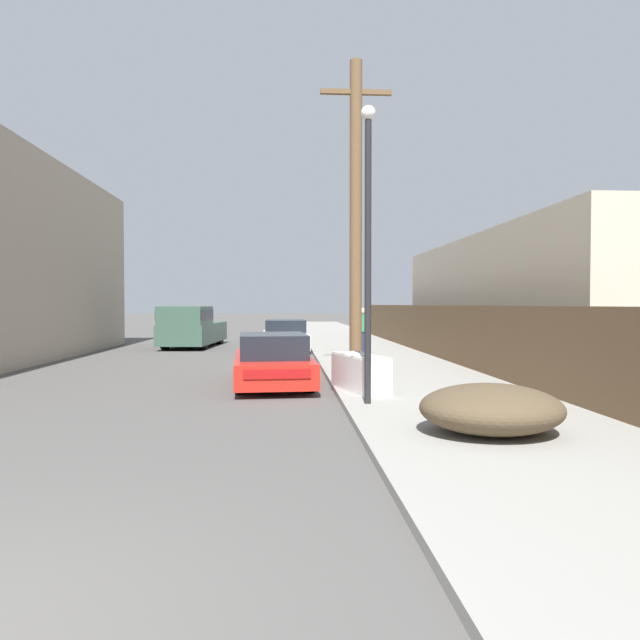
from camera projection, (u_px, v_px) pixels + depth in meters
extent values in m
cube|color=gray|center=(352.00, 343.00, 26.63)|extent=(4.20, 63.00, 0.12)
cube|color=silver|center=(360.00, 373.00, 11.71)|extent=(1.06, 1.89, 0.70)
cube|color=white|center=(360.00, 355.00, 11.70)|extent=(1.01, 1.82, 0.03)
cube|color=#333335|center=(357.00, 352.00, 12.28)|extent=(0.08, 0.20, 0.02)
cube|color=gray|center=(355.00, 353.00, 11.97)|extent=(0.61, 0.23, 0.01)
cube|color=gray|center=(365.00, 355.00, 11.44)|extent=(0.61, 0.23, 0.01)
cube|color=red|center=(272.00, 367.00, 13.40)|extent=(2.01, 4.50, 0.53)
cube|color=black|center=(273.00, 345.00, 13.00)|extent=(1.61, 2.20, 0.53)
cube|color=#B21414|center=(277.00, 374.00, 11.21)|extent=(1.34, 0.12, 0.19)
cylinder|color=black|center=(241.00, 364.00, 14.66)|extent=(0.24, 0.68, 0.67)
cylinder|color=black|center=(298.00, 364.00, 14.85)|extent=(0.24, 0.68, 0.67)
cylinder|color=black|center=(240.00, 378.00, 11.96)|extent=(0.24, 0.68, 0.67)
cylinder|color=black|center=(310.00, 377.00, 12.15)|extent=(0.24, 0.68, 0.67)
cube|color=silver|center=(285.00, 339.00, 23.22)|extent=(1.90, 4.09, 0.63)
cube|color=black|center=(285.00, 326.00, 23.04)|extent=(1.61, 2.30, 0.49)
cube|color=#B21414|center=(286.00, 340.00, 21.18)|extent=(1.44, 0.05, 0.22)
cylinder|color=black|center=(266.00, 341.00, 24.42)|extent=(0.21, 0.61, 0.61)
cylinder|color=black|center=(304.00, 341.00, 24.54)|extent=(0.21, 0.61, 0.61)
cylinder|color=black|center=(265.00, 345.00, 21.91)|extent=(0.21, 0.61, 0.61)
cylinder|color=black|center=(307.00, 345.00, 22.03)|extent=(0.21, 0.61, 0.61)
cube|color=#385647|center=(194.00, 333.00, 25.30)|extent=(2.37, 5.53, 0.85)
cube|color=#385647|center=(185.00, 315.00, 23.79)|extent=(2.01, 2.57, 0.75)
cube|color=black|center=(185.00, 315.00, 23.79)|extent=(2.04, 2.52, 0.41)
cylinder|color=black|center=(204.00, 340.00, 23.62)|extent=(0.32, 0.79, 0.77)
cylinder|color=black|center=(165.00, 340.00, 23.65)|extent=(0.32, 0.79, 0.77)
cylinder|color=black|center=(220.00, 336.00, 26.95)|extent=(0.32, 0.79, 0.77)
cylinder|color=black|center=(186.00, 336.00, 26.99)|extent=(0.32, 0.79, 0.77)
cylinder|color=brown|center=(356.00, 218.00, 14.41)|extent=(0.31, 0.31, 7.89)
cube|color=brown|center=(356.00, 92.00, 14.32)|extent=(1.80, 0.12, 0.12)
cylinder|color=#232326|center=(368.00, 263.00, 10.06)|extent=(0.12, 0.12, 4.99)
sphere|color=white|center=(368.00, 113.00, 9.99)|extent=(0.26, 0.26, 0.26)
ellipsoid|color=brown|center=(491.00, 409.00, 7.78)|extent=(1.96, 1.76, 0.67)
cube|color=brown|center=(445.00, 333.00, 18.08)|extent=(0.08, 32.40, 1.73)
cube|color=beige|center=(550.00, 298.00, 19.72)|extent=(6.00, 16.07, 4.18)
cylinder|color=#282D42|center=(362.00, 343.00, 20.39)|extent=(0.28, 0.28, 0.78)
cylinder|color=#337F4C|center=(362.00, 323.00, 20.37)|extent=(0.34, 0.34, 0.62)
sphere|color=#DBB293|center=(362.00, 311.00, 20.36)|extent=(0.23, 0.23, 0.23)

